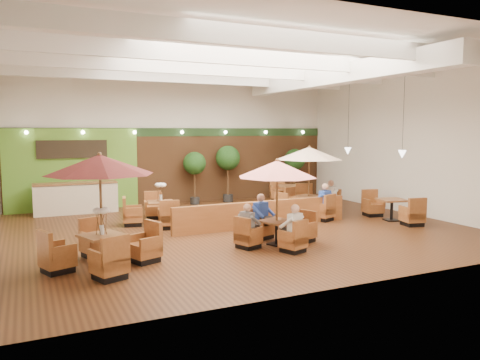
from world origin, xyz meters
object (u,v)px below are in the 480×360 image
topiary_0 (195,165)px  diner_2 (248,221)px  diner_4 (330,194)px  table_4 (392,210)px  diner_1 (262,212)px  service_counter (76,198)px  table_1 (277,186)px  diner_3 (324,198)px  table_0 (100,190)px  diner_0 (293,223)px  table_3 (154,211)px  booth_divider (263,214)px  table_2 (309,168)px  topiary_1 (228,160)px  table_5 (290,195)px  topiary_2 (295,161)px

topiary_0 → diner_2: (-1.19, -7.68, -0.93)m
topiary_0 → diner_4: 5.86m
table_4 → diner_1: size_ratio=3.16×
service_counter → table_1: (4.48, -7.48, 1.05)m
table_4 → diner_3: bearing=167.3°
table_0 → topiary_0: size_ratio=1.23×
diner_2 → diner_4: 5.97m
diner_2 → diner_0: bearing=20.5°
table_3 → diner_2: size_ratio=3.55×
booth_divider → topiary_0: (-0.44, 5.44, 1.23)m
table_2 → table_4: bearing=-63.4°
diner_1 → diner_4: (4.12, 2.44, -0.01)m
service_counter → diner_0: size_ratio=3.80×
topiary_0 → table_4: bearing=-51.7°
table_4 → diner_0: 5.78m
booth_divider → diner_2: bearing=-126.9°
diner_1 → diner_3: size_ratio=1.00×
table_2 → diner_2: size_ratio=3.62×
topiary_1 → diner_4: (2.26, -4.38, -1.07)m
table_2 → table_5: table_2 is taller
table_3 → diner_4: (6.44, -0.95, 0.32)m
table_3 → diner_2: (1.46, -4.25, 0.29)m
topiary_0 → diner_1: bearing=-92.7°
service_counter → topiary_0: bearing=2.4°
table_4 → diner_3: diner_3 is taller
table_3 → diner_2: bearing=-60.4°
diner_0 → topiary_1: bearing=54.5°
diner_0 → diner_2: (-0.86, 0.86, -0.02)m
topiary_0 → diner_0: topiary_0 is taller
table_1 → table_2: table_2 is taller
topiary_1 → table_2: bearing=-73.3°
service_counter → topiary_0: topiary_0 is taller
table_5 → service_counter: bearing=-165.3°
service_counter → diner_3: size_ratio=3.55×
diner_1 → table_0: bearing=-8.0°
diner_1 → table_3: bearing=-76.1°
diner_1 → table_4: bearing=164.8°
table_1 → diner_1: table_1 is taller
diner_2 → table_1: bearing=65.5°
topiary_2 → diner_1: topiary_2 is taller
table_1 → diner_2: (-0.86, -0.00, -0.89)m
table_1 → table_3: size_ratio=0.93×
topiary_1 → diner_2: topiary_1 is taller
table_3 → diner_0: (2.33, -5.11, 0.30)m
topiary_0 → diner_3: (2.85, -5.32, -0.89)m
table_2 → diner_3: 1.36m
diner_0 → diner_2: diner_0 is taller
diner_0 → diner_4: size_ratio=0.96×
table_5 → table_3: bearing=-140.0°
table_5 → diner_4: size_ratio=3.59×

